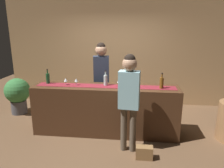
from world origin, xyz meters
TOP-DOWN VIEW (x-y plane):
  - ground_plane at (0.00, 0.00)m, footprint 10.00×10.00m
  - back_wall at (0.00, 1.90)m, footprint 6.00×0.12m
  - bar_counter at (0.00, 0.00)m, footprint 2.87×0.60m
  - counter_runner_cloth at (0.00, 0.00)m, footprint 2.73×0.28m
  - wine_bottle_amber at (1.07, -0.04)m, footprint 0.07×0.07m
  - wine_bottle_green at (-1.20, 0.07)m, footprint 0.07×0.07m
  - wine_bottle_clear at (-0.01, 0.06)m, footprint 0.07×0.07m
  - wine_glass_near_customer at (0.26, 0.02)m, footprint 0.07×0.07m
  - wine_glass_mid_counter at (-0.58, 0.00)m, footprint 0.07×0.07m
  - wine_glass_far_end at (-0.80, -0.01)m, footprint 0.07×0.07m
  - bartender at (-0.17, 0.58)m, footprint 0.36×0.25m
  - customer_sipping at (0.48, -0.62)m, footprint 0.36×0.24m
  - potted_plant_tall at (-2.32, 0.77)m, footprint 0.61×0.61m
  - handbag at (0.76, -0.85)m, footprint 0.28×0.14m

SIDE VIEW (x-z plane):
  - ground_plane at x=0.00m, z-range 0.00..0.00m
  - handbag at x=0.76m, z-range 0.00..0.22m
  - bar_counter at x=0.00m, z-range 0.00..0.99m
  - potted_plant_tall at x=-2.32m, z-range 0.07..0.97m
  - counter_runner_cloth at x=0.00m, z-range 0.99..0.99m
  - customer_sipping at x=0.48m, z-range 0.20..1.91m
  - wine_glass_near_customer at x=0.26m, z-range 1.02..1.17m
  - wine_glass_mid_counter at x=-0.58m, z-range 1.02..1.17m
  - wine_glass_far_end at x=-0.80m, z-range 1.02..1.17m
  - wine_bottle_amber at x=1.07m, z-range 0.95..1.25m
  - wine_bottle_green at x=-1.20m, z-range 0.95..1.25m
  - wine_bottle_clear at x=-0.01m, z-range 0.95..1.25m
  - bartender at x=-0.17m, z-range 0.23..2.02m
  - back_wall at x=0.00m, z-range 0.00..2.90m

